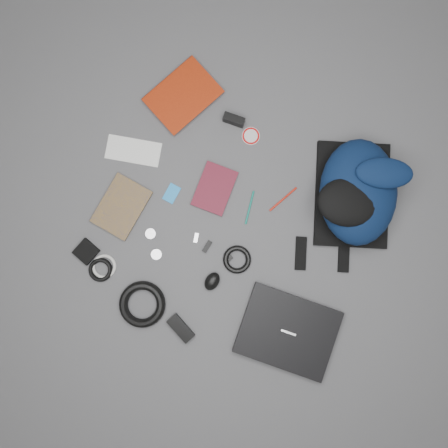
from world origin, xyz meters
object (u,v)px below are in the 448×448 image
at_px(compact_camera, 234,120).
at_px(backpack, 358,192).
at_px(comic_book, 104,197).
at_px(mouse, 212,281).
at_px(dvd_case, 215,189).
at_px(textbook_red, 166,77).
at_px(pouch, 86,252).
at_px(power_brick, 181,328).
at_px(laptop, 288,332).

bearing_deg(compact_camera, backpack, -12.98).
bearing_deg(comic_book, mouse, -8.19).
bearing_deg(dvd_case, textbook_red, 134.45).
bearing_deg(pouch, compact_camera, 68.54).
bearing_deg(power_brick, backpack, 85.88).
xyz_separation_m(laptop, pouch, (-0.86, -0.08, -0.01)).
distance_m(textbook_red, mouse, 0.85).
bearing_deg(comic_book, backpack, 29.99).
bearing_deg(pouch, backpack, 38.74).
distance_m(comic_book, compact_camera, 0.61).
height_order(laptop, comic_book, laptop).
xyz_separation_m(mouse, power_brick, (-0.03, -0.22, -0.01)).
bearing_deg(comic_book, textbook_red, 92.49).
distance_m(dvd_case, power_brick, 0.57).
height_order(backpack, laptop, backpack).
height_order(dvd_case, power_brick, power_brick).
height_order(backpack, compact_camera, backpack).
distance_m(mouse, pouch, 0.52).
height_order(laptop, textbook_red, laptop).
height_order(textbook_red, pouch, textbook_red).
xyz_separation_m(compact_camera, mouse, (0.21, -0.62, -0.00)).
relative_size(dvd_case, pouch, 2.42).
height_order(power_brick, pouch, power_brick).
bearing_deg(dvd_case, backpack, 18.39).
relative_size(compact_camera, mouse, 1.14).
bearing_deg(dvd_case, mouse, -70.36).
distance_m(backpack, laptop, 0.61).
bearing_deg(compact_camera, laptop, -56.44).
relative_size(laptop, pouch, 4.65).
distance_m(textbook_red, dvd_case, 0.50).
bearing_deg(power_brick, comic_book, 169.07).
distance_m(textbook_red, comic_book, 0.55).
relative_size(laptop, comic_book, 1.62).
distance_m(laptop, textbook_red, 1.13).
height_order(textbook_red, power_brick, textbook_red).
bearing_deg(compact_camera, comic_book, -129.95).
height_order(backpack, comic_book, backpack).
bearing_deg(pouch, mouse, 13.49).
xyz_separation_m(comic_book, power_brick, (0.51, -0.33, 0.01)).
bearing_deg(compact_camera, dvd_case, -86.22).
relative_size(textbook_red, power_brick, 2.37).
bearing_deg(laptop, mouse, 165.84).
bearing_deg(laptop, compact_camera, 123.33).
height_order(laptop, compact_camera, compact_camera).
xyz_separation_m(laptop, compact_camera, (-0.57, 0.66, 0.01)).
bearing_deg(mouse, dvd_case, 120.21).
bearing_deg(mouse, textbook_red, 134.42).
relative_size(textbook_red, compact_camera, 3.15).
height_order(textbook_red, mouse, mouse).
xyz_separation_m(backpack, dvd_case, (-0.50, -0.22, -0.09)).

